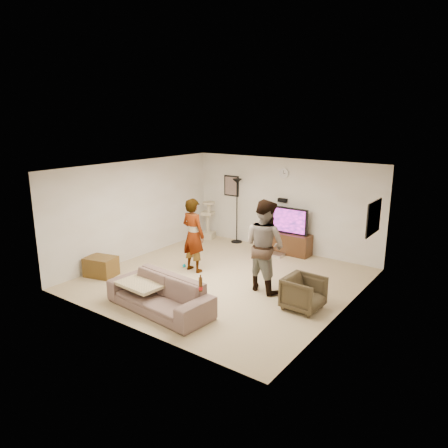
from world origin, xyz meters
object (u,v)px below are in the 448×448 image
Objects in this scene: sofa at (159,294)px; person_left at (193,235)px; tv_stand at (286,243)px; beer_bottle at (201,284)px; person_right at (265,245)px; armchair at (304,293)px; side_table at (101,266)px; floor_lamp at (237,211)px; cat_tree at (208,220)px; tv at (287,220)px.

person_left is at bearing 117.30° from sofa.
beer_bottle is at bearing -81.30° from tv_stand.
person_right is 2.75× the size of armchair.
armchair reaches higher than sofa.
tv_stand is at bearing 56.32° from side_table.
person_right is 3.82m from side_table.
floor_lamp reaches higher than beer_bottle.
side_table is at bearing -91.60° from cat_tree.
armchair is 1.06× the size of side_table.
tv_stand is 1.18× the size of cat_tree.
sofa is 2.72m from armchair.
cat_tree is 4.55× the size of beer_bottle.
cat_tree is 0.59× the size of person_right.
floor_lamp is 2.57m from person_left.
beer_bottle is (1.83, -1.99, -0.11)m from person_left.
tv_stand is at bearing 3.20° from cat_tree.
beer_bottle reaches higher than sofa.
person_right reaches higher than tv_stand.
tv is 2.57m from cat_tree.
person_right is at bearing 73.14° from armchair.
sofa is at bearing 128.85° from armchair.
armchair is at bearing 172.89° from person_right.
beer_bottle reaches higher than tv_stand.
side_table is at bearing -123.68° from tv.
floor_lamp is 1.00m from cat_tree.
sofa is at bearing -94.12° from tv_stand.
floor_lamp is at bearing 178.42° from tv.
person_left is (0.49, -2.52, -0.05)m from floor_lamp.
armchair is at bearing -39.51° from floor_lamp.
person_left is 2.48× the size of armchair.
floor_lamp reaches higher than tv_stand.
beer_bottle is (2.32, -4.51, -0.16)m from floor_lamp.
armchair reaches higher than side_table.
cat_tree is at bearing 122.01° from sofa.
person_left reaches higher than armchair.
beer_bottle is (3.23, -4.32, 0.19)m from cat_tree.
tv_stand is 1.16× the size of tv.
sofa is (1.31, -4.51, -0.60)m from floor_lamp.
person_left reaches higher than sofa.
armchair is (1.18, 1.63, -0.44)m from beer_bottle.
tv_stand is 0.77× the size of person_left.
sofa reaches higher than tv_stand.
beer_bottle is at bearing -8.22° from side_table.
tv_stand is 2.01× the size of side_table.
floor_lamp is 1.62× the size of cat_tree.
tv_stand is 4.79m from side_table.
cat_tree is 5.17m from armchair.
tv is at bearing 3.20° from cat_tree.
person_right reaches higher than tv.
person_right is (0.76, -2.46, 0.69)m from tv_stand.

